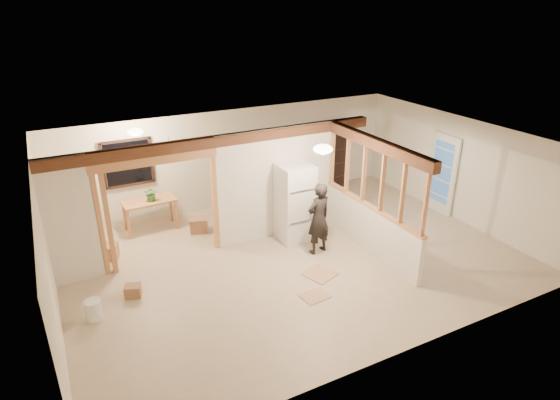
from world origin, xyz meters
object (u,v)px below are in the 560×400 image
shop_vac (67,246)px  bookshelf (332,157)px  work_table (151,215)px  woman (318,219)px  refrigerator (295,203)px

shop_vac → bookshelf: 7.16m
work_table → bookshelf: 5.26m
bookshelf → woman: bearing=-127.5°
refrigerator → bookshelf: bearing=42.4°
refrigerator → bookshelf: bookshelf is taller
shop_vac → bookshelf: bookshelf is taller
work_table → shop_vac: (-1.86, -0.51, -0.11)m
shop_vac → bookshelf: size_ratio=0.29×
work_table → woman: bearing=-45.7°
work_table → shop_vac: bearing=-167.3°
refrigerator → work_table: bearing=145.2°
work_table → refrigerator: bearing=-37.6°
shop_vac → woman: bearing=-24.7°
woman → work_table: woman is taller
refrigerator → work_table: 3.41m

